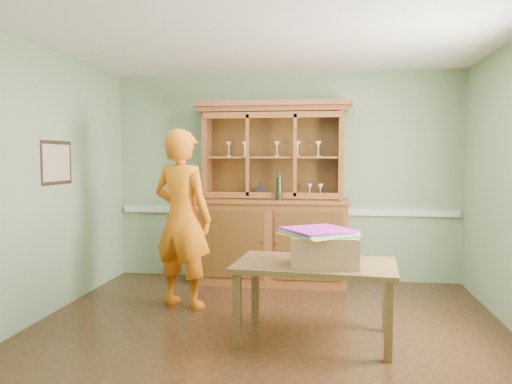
# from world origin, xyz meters

# --- Properties ---
(floor) EXTENTS (4.50, 4.50, 0.00)m
(floor) POSITION_xyz_m (0.00, 0.00, 0.00)
(floor) COLOR #4D2E18
(floor) RESTS_ON ground
(ceiling) EXTENTS (4.50, 4.50, 0.00)m
(ceiling) POSITION_xyz_m (0.00, 0.00, 2.70)
(ceiling) COLOR white
(ceiling) RESTS_ON wall_back
(wall_back) EXTENTS (4.50, 0.00, 4.50)m
(wall_back) POSITION_xyz_m (0.00, 2.00, 1.35)
(wall_back) COLOR gray
(wall_back) RESTS_ON floor
(wall_left) EXTENTS (0.00, 4.00, 4.00)m
(wall_left) POSITION_xyz_m (-2.25, 0.00, 1.35)
(wall_left) COLOR gray
(wall_left) RESTS_ON floor
(wall_front) EXTENTS (4.50, 0.00, 4.50)m
(wall_front) POSITION_xyz_m (0.00, -2.00, 1.35)
(wall_front) COLOR gray
(wall_front) RESTS_ON floor
(chair_rail) EXTENTS (4.41, 0.05, 0.08)m
(chair_rail) POSITION_xyz_m (0.00, 1.98, 0.90)
(chair_rail) COLOR white
(chair_rail) RESTS_ON wall_back
(framed_map) EXTENTS (0.03, 0.60, 0.46)m
(framed_map) POSITION_xyz_m (-2.23, 0.30, 1.55)
(framed_map) COLOR #312013
(framed_map) RESTS_ON wall_left
(china_hutch) EXTENTS (1.96, 0.65, 2.30)m
(china_hutch) POSITION_xyz_m (-0.14, 1.74, 0.81)
(china_hutch) COLOR brown
(china_hutch) RESTS_ON floor
(dining_table) EXTENTS (1.45, 0.95, 0.69)m
(dining_table) POSITION_xyz_m (0.45, -0.21, 0.61)
(dining_table) COLOR brown
(dining_table) RESTS_ON floor
(cardboard_box) EXTENTS (0.58, 0.47, 0.26)m
(cardboard_box) POSITION_xyz_m (0.53, -0.32, 0.82)
(cardboard_box) COLOR tan
(cardboard_box) RESTS_ON dining_table
(kite_stack) EXTENTS (0.71, 0.71, 0.05)m
(kite_stack) POSITION_xyz_m (0.49, -0.29, 0.98)
(kite_stack) COLOR yellow
(kite_stack) RESTS_ON cardboard_box
(person) EXTENTS (0.81, 0.66, 1.91)m
(person) POSITION_xyz_m (-0.99, 0.61, 0.95)
(person) COLOR orange
(person) RESTS_ON floor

